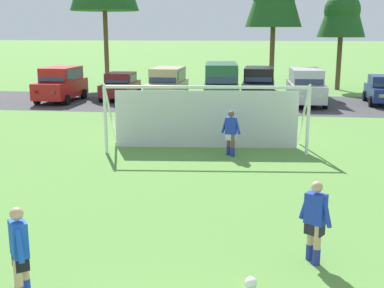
# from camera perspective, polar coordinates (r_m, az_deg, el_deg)

# --- Properties ---
(ground_plane) EXTENTS (400.00, 400.00, 0.00)m
(ground_plane) POSITION_cam_1_polar(r_m,az_deg,el_deg) (20.23, 3.39, 0.33)
(ground_plane) COLOR #598C3D
(parking_lot_strip) EXTENTS (52.00, 8.40, 0.01)m
(parking_lot_strip) POSITION_cam_1_polar(r_m,az_deg,el_deg) (30.78, 4.75, 4.67)
(parking_lot_strip) COLOR #3D3D3F
(parking_lot_strip) RESTS_ON ground
(soccer_ball) EXTENTS (0.22, 0.22, 0.22)m
(soccer_ball) POSITION_cam_1_polar(r_m,az_deg,el_deg) (9.03, 6.80, -15.58)
(soccer_ball) COLOR white
(soccer_ball) RESTS_ON ground
(soccer_goal) EXTENTS (7.56, 2.59, 2.57)m
(soccer_goal) POSITION_cam_1_polar(r_m,az_deg,el_deg) (18.66, 1.64, 3.32)
(soccer_goal) COLOR white
(soccer_goal) RESTS_ON ground
(player_midfield_center) EXTENTS (0.46, 0.68, 1.64)m
(player_midfield_center) POSITION_cam_1_polar(r_m,az_deg,el_deg) (8.79, -19.18, -11.90)
(player_midfield_center) COLOR tan
(player_midfield_center) RESTS_ON ground
(player_defender_far) EXTENTS (0.61, 0.55, 1.64)m
(player_defender_far) POSITION_cam_1_polar(r_m,az_deg,el_deg) (9.89, 13.95, -8.72)
(player_defender_far) COLOR tan
(player_defender_far) RESTS_ON ground
(player_winger_left) EXTENTS (0.72, 0.35, 1.64)m
(player_winger_left) POSITION_cam_1_polar(r_m,az_deg,el_deg) (17.74, 4.50, 1.24)
(player_winger_left) COLOR brown
(player_winger_left) RESTS_ON ground
(parked_car_slot_far_left) EXTENTS (2.23, 4.65, 2.16)m
(parked_car_slot_far_left) POSITION_cam_1_polar(r_m,az_deg,el_deg) (32.54, -14.83, 6.70)
(parked_car_slot_far_left) COLOR red
(parked_car_slot_far_left) RESTS_ON ground
(parked_car_slot_left) EXTENTS (2.07, 4.22, 1.72)m
(parked_car_slot_left) POSITION_cam_1_polar(r_m,az_deg,el_deg) (32.87, -8.22, 6.64)
(parked_car_slot_left) COLOR maroon
(parked_car_slot_left) RESTS_ON ground
(parked_car_slot_center_left) EXTENTS (2.26, 4.66, 2.16)m
(parked_car_slot_center_left) POSITION_cam_1_polar(r_m,az_deg,el_deg) (31.04, -2.83, 6.83)
(parked_car_slot_center_left) COLOR tan
(parked_car_slot_center_left) RESTS_ON ground
(parked_car_slot_center) EXTENTS (2.47, 4.94, 2.52)m
(parked_car_slot_center) POSITION_cam_1_polar(r_m,az_deg,el_deg) (29.59, 3.38, 6.97)
(parked_car_slot_center) COLOR #194C2D
(parked_car_slot_center) RESTS_ON ground
(parked_car_slot_center_right) EXTENTS (2.24, 4.65, 2.16)m
(parked_car_slot_center_right) POSITION_cam_1_polar(r_m,az_deg,el_deg) (31.45, 7.68, 6.81)
(parked_car_slot_center_right) COLOR black
(parked_car_slot_center_right) RESTS_ON ground
(parked_car_slot_right) EXTENTS (2.25, 4.66, 2.16)m
(parked_car_slot_right) POSITION_cam_1_polar(r_m,az_deg,el_deg) (30.77, 12.96, 6.47)
(parked_car_slot_right) COLOR #B2B2BC
(parked_car_slot_right) RESTS_ON ground
(parked_car_slot_far_right) EXTENTS (2.26, 4.31, 1.72)m
(parked_car_slot_far_right) POSITION_cam_1_polar(r_m,az_deg,el_deg) (32.55, 21.22, 5.84)
(parked_car_slot_far_right) COLOR navy
(parked_car_slot_far_right) RESTS_ON ground
(tree_center_back) EXTENTS (3.52, 3.52, 9.40)m
(tree_center_back) POSITION_cam_1_polar(r_m,az_deg,el_deg) (39.41, 16.95, 15.38)
(tree_center_back) COLOR brown
(tree_center_back) RESTS_ON ground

